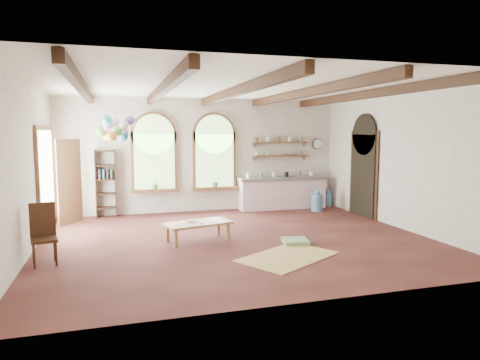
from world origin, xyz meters
name	(u,v)px	position (x,y,z in m)	size (l,w,h in m)	color
floor	(237,239)	(0.00, 0.00, 0.00)	(8.00, 8.00, 0.00)	#5B2A25
ceiling_beams	(237,91)	(0.00, 0.00, 3.10)	(6.20, 6.80, 0.18)	#341910
window_left	(154,155)	(-1.40, 3.43, 1.63)	(1.30, 0.28, 2.20)	brown
window_right	(214,154)	(0.30, 3.43, 1.63)	(1.30, 0.28, 2.20)	brown
left_doorway	(46,182)	(-3.95, 1.80, 1.15)	(0.10, 1.90, 2.50)	brown
right_doorway	(363,176)	(3.95, 1.50, 1.10)	(0.10, 1.30, 2.40)	black
kitchen_counter	(282,192)	(2.30, 3.20, 0.48)	(2.68, 0.62, 0.94)	beige
wall_shelf_lower	(280,156)	(2.30, 3.38, 1.55)	(1.70, 0.24, 0.04)	brown
wall_shelf_upper	(280,143)	(2.30, 3.38, 1.95)	(1.70, 0.24, 0.04)	brown
wall_clock	(317,144)	(3.55, 3.45, 1.90)	(0.32, 0.32, 0.04)	black
bookshelf	(106,184)	(-2.70, 3.32, 0.90)	(0.53, 0.32, 1.80)	#341910
coffee_table	(198,224)	(-0.81, 0.13, 0.35)	(1.49, 0.95, 0.39)	#A8854D
side_chair	(44,247)	(-3.65, -0.72, 0.30)	(0.49, 0.49, 1.05)	#341910
floor_mat	(288,257)	(0.53, -1.50, 0.01)	(1.78, 1.10, 0.02)	tan
floor_cushion	(295,241)	(1.05, -0.65, 0.04)	(0.50, 0.50, 0.09)	gray
water_jug_a	(317,202)	(3.10, 2.50, 0.27)	(0.32, 0.32, 0.63)	#5182AF
water_jug_b	(328,199)	(3.82, 3.20, 0.22)	(0.27, 0.27, 0.51)	#5182AF
balloon_cluster	(116,128)	(-2.40, 1.81, 2.35)	(0.88, 0.88, 1.15)	white
table_book	(188,221)	(-1.00, 0.23, 0.40)	(0.16, 0.23, 0.02)	olive
tablet	(198,223)	(-0.83, 0.07, 0.40)	(0.18, 0.26, 0.01)	black
potted_plant_left	(155,184)	(-1.40, 3.32, 0.85)	(0.27, 0.23, 0.30)	#598C4C
potted_plant_right	(216,182)	(0.30, 3.32, 0.85)	(0.27, 0.23, 0.30)	#598C4C
shelf_cup_a	(256,154)	(1.55, 3.38, 1.62)	(0.12, 0.10, 0.10)	white
shelf_cup_b	(268,154)	(1.90, 3.38, 1.62)	(0.10, 0.10, 0.09)	beige
shelf_bowl_a	(279,155)	(2.25, 3.38, 1.60)	(0.22, 0.22, 0.05)	beige
shelf_bowl_b	(289,154)	(2.60, 3.38, 1.60)	(0.20, 0.20, 0.06)	#8C664C
shelf_vase	(300,152)	(2.95, 3.38, 1.67)	(0.18, 0.18, 0.19)	slate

